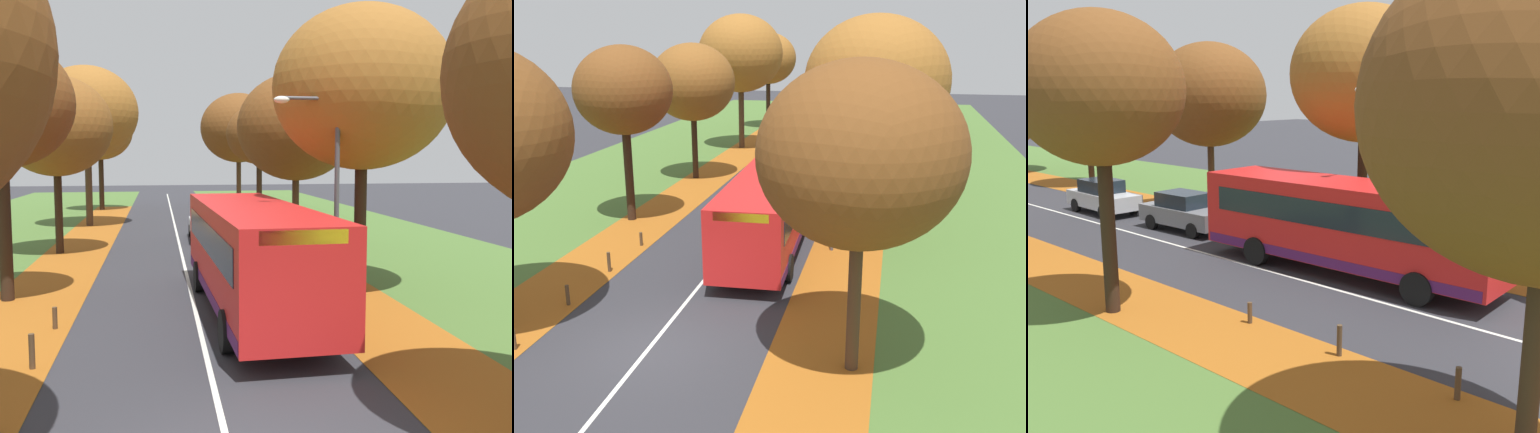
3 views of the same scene
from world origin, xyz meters
TOP-DOWN VIEW (x-y plane):
  - ground_plane at (0.00, 0.00)m, footprint 160.00×160.00m
  - grass_verge_left at (-9.20, 20.00)m, footprint 12.00×90.00m
  - leaf_litter_left at (-4.60, 14.00)m, footprint 2.80×60.00m
  - grass_verge_right at (9.20, 20.00)m, footprint 12.00×90.00m
  - leaf_litter_right at (4.60, 14.00)m, footprint 2.80×60.00m
  - road_centre_line at (0.00, 20.00)m, footprint 0.12×80.00m
  - tree_left_near at (-5.48, 11.03)m, footprint 4.28×4.28m
  - tree_left_mid at (-5.32, 19.78)m, footprint 4.87×4.87m
  - tree_left_far at (-5.17, 30.26)m, footprint 6.18×6.18m
  - tree_left_distant at (-5.40, 41.07)m, footprint 5.04×5.04m
  - tree_right_nearest at (5.44, 0.07)m, footprint 4.84×4.84m
  - tree_right_near at (5.37, 10.64)m, footprint 5.65×5.65m
  - tree_right_mid at (5.32, 19.53)m, footprint 5.44×5.44m
  - tree_right_far at (5.61, 31.36)m, footprint 4.33×4.33m
  - tree_right_distant at (5.47, 40.47)m, footprint 6.13×6.13m
  - bollard_second at (-3.52, -0.84)m, footprint 0.12×0.12m
  - bollard_third at (-3.56, 2.01)m, footprint 0.12×0.12m
  - bollard_fourth at (-3.56, 4.86)m, footprint 0.12×0.12m
  - bollard_fifth at (-3.57, 7.70)m, footprint 0.12×0.12m
  - streetlamp_right at (3.67, 8.73)m, footprint 1.89×0.28m
  - bus at (1.56, 8.51)m, footprint 2.90×10.48m
  - car_grey_lead at (1.83, 17.20)m, footprint 1.94×4.28m
  - car_silver_following at (1.46, 23.05)m, footprint 1.86×4.24m

SIDE VIEW (x-z plane):
  - ground_plane at x=0.00m, z-range 0.00..0.00m
  - road_centre_line at x=0.00m, z-range 0.00..0.01m
  - grass_verge_left at x=-9.20m, z-range 0.00..0.01m
  - grass_verge_right at x=9.20m, z-range 0.00..0.01m
  - leaf_litter_left at x=-4.60m, z-range 0.01..0.01m
  - leaf_litter_right at x=4.60m, z-range 0.01..0.01m
  - bollard_fifth at x=-3.57m, z-range 0.00..0.57m
  - bollard_second at x=-3.52m, z-range 0.00..0.57m
  - bollard_third at x=-3.56m, z-range 0.00..0.67m
  - bollard_fourth at x=-3.56m, z-range 0.00..0.74m
  - car_grey_lead at x=1.83m, z-range 0.00..1.62m
  - car_silver_following at x=1.46m, z-range 0.00..1.62m
  - bus at x=1.56m, z-range 0.21..3.19m
  - streetlamp_right at x=3.67m, z-range 0.74..6.74m
  - tree_right_nearest at x=5.44m, z-range 1.65..9.32m
  - tree_left_mid at x=-5.32m, z-range 1.69..9.48m
  - tree_right_mid at x=5.32m, z-range 1.57..9.64m
  - tree_right_far at x=5.61m, z-range 1.84..9.48m
  - tree_left_near at x=-5.48m, z-range 1.94..9.73m
  - tree_left_distant at x=-5.40m, z-range 1.96..10.47m
  - tree_right_near at x=5.37m, z-range 1.92..10.89m
  - tree_right_distant at x=5.47m, z-range 1.86..11.13m
  - tree_left_far at x=-5.17m, z-range 2.06..11.77m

